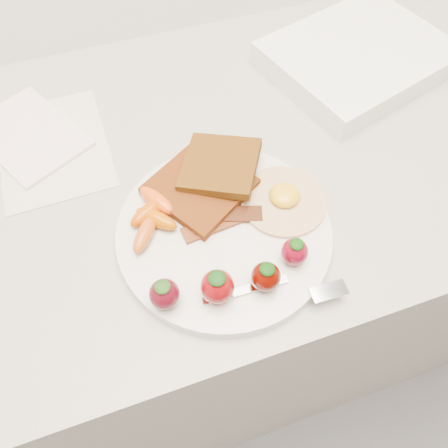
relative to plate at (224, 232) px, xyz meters
name	(u,v)px	position (x,y,z in m)	size (l,w,h in m)	color
counter	(215,283)	(0.03, 0.14, -0.46)	(2.00, 0.60, 0.90)	gray
plate	(224,232)	(0.00, 0.00, 0.00)	(0.27, 0.27, 0.02)	silver
toast_lower	(200,187)	(-0.01, 0.07, 0.02)	(0.11, 0.11, 0.01)	#491E0B
toast_upper	(220,165)	(0.02, 0.08, 0.03)	(0.10, 0.10, 0.01)	#342105
fried_egg	(284,199)	(0.09, 0.01, 0.01)	(0.11, 0.11, 0.02)	beige
bacon_strips	(220,216)	(0.00, 0.02, 0.01)	(0.11, 0.06, 0.01)	#4C1305
baby_carrots	(152,215)	(-0.08, 0.04, 0.02)	(0.07, 0.10, 0.02)	#BE4902
strawberries	(232,279)	(-0.02, -0.08, 0.03)	(0.19, 0.05, 0.05)	#4B0713
fork	(283,290)	(0.04, -0.10, 0.01)	(0.16, 0.05, 0.00)	silver
paper_sheet	(53,147)	(-0.19, 0.22, -0.01)	(0.15, 0.20, 0.00)	beige
notepad	(29,135)	(-0.22, 0.26, 0.00)	(0.12, 0.17, 0.01)	white
appliance	(358,57)	(0.32, 0.24, 0.01)	(0.28, 0.22, 0.04)	white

